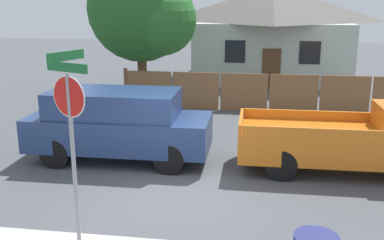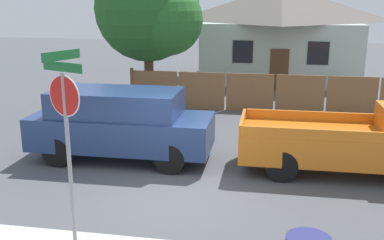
% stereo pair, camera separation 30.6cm
% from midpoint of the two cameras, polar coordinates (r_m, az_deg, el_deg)
% --- Properties ---
extents(ground_plane, '(80.00, 80.00, 0.00)m').
position_cam_midpoint_polar(ground_plane, '(10.40, -1.96, -9.37)').
color(ground_plane, '#4C4F54').
extents(wooden_fence, '(11.74, 0.12, 1.60)m').
position_cam_midpoint_polar(wooden_fence, '(17.95, 10.93, 3.35)').
color(wooden_fence, brown).
rests_on(wooden_fence, ground).
extents(house, '(8.64, 7.40, 5.06)m').
position_cam_midpoint_polar(house, '(25.81, 11.45, 11.00)').
color(house, '#B2C1B7').
rests_on(house, ground).
extents(oak_tree, '(4.66, 4.44, 6.17)m').
position_cam_midpoint_polar(oak_tree, '(19.28, -4.68, 13.62)').
color(oak_tree, brown).
rests_on(oak_tree, ground).
extents(red_suv, '(4.92, 1.89, 1.95)m').
position_cam_midpoint_polar(red_suv, '(12.36, -8.38, -0.33)').
color(red_suv, navy).
rests_on(red_suv, ground).
extents(orange_pickup, '(5.60, 1.89, 1.76)m').
position_cam_midpoint_polar(orange_pickup, '(12.06, 21.61, -2.57)').
color(orange_pickup, orange).
rests_on(orange_pickup, ground).
extents(stop_sign, '(0.81, 0.73, 3.51)m').
position_cam_midpoint_polar(stop_sign, '(7.61, -14.58, -0.05)').
color(stop_sign, gray).
rests_on(stop_sign, ground).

